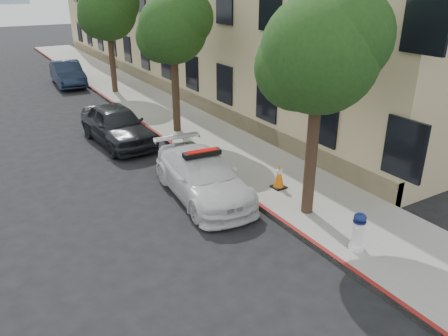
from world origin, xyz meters
name	(u,v)px	position (x,y,z in m)	size (l,w,h in m)	color
ground	(176,212)	(0.00, 0.00, 0.00)	(120.00, 120.00, 0.00)	black
sidewalk	(155,107)	(3.60, 10.00, 0.07)	(3.20, 50.00, 0.15)	gray
curb_strip	(125,112)	(2.06, 10.00, 0.07)	(0.12, 50.00, 0.15)	maroon
tree_near	(321,53)	(2.93, -2.01, 4.27)	(2.92, 2.82, 5.62)	black
tree_mid	(174,28)	(2.93, 5.99, 4.16)	(2.77, 2.64, 5.43)	black
tree_far	(108,11)	(2.93, 13.99, 4.39)	(3.10, 3.00, 5.81)	black
police_car	(202,176)	(1.10, 0.48, 0.64)	(2.16, 4.53, 1.42)	silver
parked_car_mid	(117,125)	(0.46, 6.16, 0.74)	(1.74, 4.33, 1.48)	black
parked_car_far	(68,74)	(1.20, 17.60, 0.71)	(1.50, 4.30, 1.42)	#151F34
fire_hydrant	(358,232)	(2.69, -3.94, 0.60)	(0.39, 0.35, 0.92)	white
traffic_cone	(279,176)	(3.16, -0.45, 0.52)	(0.41, 0.41, 0.75)	black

